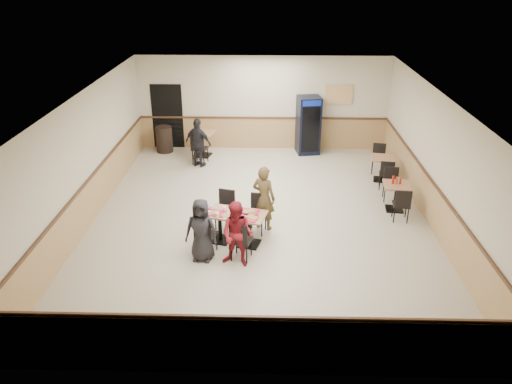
{
  "coord_description": "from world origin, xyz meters",
  "views": [
    {
      "loc": [
        0.19,
        -10.64,
        5.63
      ],
      "look_at": [
        -0.08,
        -0.5,
        0.93
      ],
      "focal_mm": 35.0,
      "sensor_mm": 36.0,
      "label": 1
    }
  ],
  "objects_px": {
    "diner_man_opposite": "(264,198)",
    "back_table": "(202,140)",
    "diner_woman_right": "(238,235)",
    "side_table_far": "(382,165)",
    "side_table_near": "(396,193)",
    "pepsi_cooler": "(308,125)",
    "trash_bin": "(164,139)",
    "main_table": "(235,223)",
    "lone_diner": "(198,143)",
    "diner_woman_left": "(201,230)"
  },
  "relations": [
    {
      "from": "diner_man_opposite",
      "to": "side_table_near",
      "type": "distance_m",
      "value": 3.41
    },
    {
      "from": "diner_woman_left",
      "to": "side_table_near",
      "type": "relative_size",
      "value": 1.93
    },
    {
      "from": "diner_woman_left",
      "to": "main_table",
      "type": "bearing_deg",
      "value": 56.42
    },
    {
      "from": "side_table_far",
      "to": "pepsi_cooler",
      "type": "distance_m",
      "value": 2.97
    },
    {
      "from": "pepsi_cooler",
      "to": "side_table_near",
      "type": "bearing_deg",
      "value": -74.16
    },
    {
      "from": "diner_man_opposite",
      "to": "lone_diner",
      "type": "height_order",
      "value": "diner_man_opposite"
    },
    {
      "from": "main_table",
      "to": "back_table",
      "type": "distance_m",
      "value": 5.52
    },
    {
      "from": "diner_man_opposite",
      "to": "side_table_far",
      "type": "bearing_deg",
      "value": -112.69
    },
    {
      "from": "side_table_near",
      "to": "back_table",
      "type": "height_order",
      "value": "back_table"
    },
    {
      "from": "side_table_near",
      "to": "pepsi_cooler",
      "type": "relative_size",
      "value": 0.39
    },
    {
      "from": "side_table_near",
      "to": "pepsi_cooler",
      "type": "distance_m",
      "value": 4.49
    },
    {
      "from": "main_table",
      "to": "trash_bin",
      "type": "bearing_deg",
      "value": 129.34
    },
    {
      "from": "diner_woman_right",
      "to": "side_table_far",
      "type": "bearing_deg",
      "value": 66.54
    },
    {
      "from": "diner_woman_right",
      "to": "trash_bin",
      "type": "bearing_deg",
      "value": 129.96
    },
    {
      "from": "main_table",
      "to": "trash_bin",
      "type": "relative_size",
      "value": 1.77
    },
    {
      "from": "diner_man_opposite",
      "to": "back_table",
      "type": "bearing_deg",
      "value": -40.62
    },
    {
      "from": "side_table_near",
      "to": "trash_bin",
      "type": "bearing_deg",
      "value": 148.4
    },
    {
      "from": "side_table_near",
      "to": "trash_bin",
      "type": "relative_size",
      "value": 0.84
    },
    {
      "from": "trash_bin",
      "to": "diner_man_opposite",
      "type": "bearing_deg",
      "value": -56.92
    },
    {
      "from": "diner_man_opposite",
      "to": "pepsi_cooler",
      "type": "height_order",
      "value": "pepsi_cooler"
    },
    {
      "from": "trash_bin",
      "to": "side_table_far",
      "type": "bearing_deg",
      "value": -18.28
    },
    {
      "from": "lone_diner",
      "to": "pepsi_cooler",
      "type": "height_order",
      "value": "pepsi_cooler"
    },
    {
      "from": "diner_woman_right",
      "to": "trash_bin",
      "type": "height_order",
      "value": "diner_woman_right"
    },
    {
      "from": "side_table_far",
      "to": "trash_bin",
      "type": "relative_size",
      "value": 0.9
    },
    {
      "from": "main_table",
      "to": "pepsi_cooler",
      "type": "xyz_separation_m",
      "value": [
        1.97,
        5.74,
        0.43
      ]
    },
    {
      "from": "diner_woman_left",
      "to": "trash_bin",
      "type": "distance_m",
      "value": 6.7
    },
    {
      "from": "main_table",
      "to": "lone_diner",
      "type": "distance_m",
      "value": 4.67
    },
    {
      "from": "lone_diner",
      "to": "back_table",
      "type": "xyz_separation_m",
      "value": [
        0.0,
        0.89,
        -0.22
      ]
    },
    {
      "from": "side_table_far",
      "to": "pepsi_cooler",
      "type": "xyz_separation_m",
      "value": [
        -1.94,
        2.21,
        0.46
      ]
    },
    {
      "from": "lone_diner",
      "to": "side_table_near",
      "type": "height_order",
      "value": "lone_diner"
    },
    {
      "from": "side_table_far",
      "to": "back_table",
      "type": "relative_size",
      "value": 0.86
    },
    {
      "from": "lone_diner",
      "to": "trash_bin",
      "type": "distance_m",
      "value": 1.81
    },
    {
      "from": "diner_man_opposite",
      "to": "pepsi_cooler",
      "type": "bearing_deg",
      "value": -78.58
    },
    {
      "from": "diner_woman_right",
      "to": "side_table_far",
      "type": "relative_size",
      "value": 1.85
    },
    {
      "from": "lone_diner",
      "to": "pepsi_cooler",
      "type": "bearing_deg",
      "value": -132.75
    },
    {
      "from": "diner_woman_right",
      "to": "back_table",
      "type": "bearing_deg",
      "value": 120.56
    },
    {
      "from": "side_table_far",
      "to": "pepsi_cooler",
      "type": "height_order",
      "value": "pepsi_cooler"
    },
    {
      "from": "diner_woman_left",
      "to": "diner_woman_right",
      "type": "distance_m",
      "value": 0.77
    },
    {
      "from": "side_table_far",
      "to": "diner_woman_left",
      "type": "bearing_deg",
      "value": -137.02
    },
    {
      "from": "diner_man_opposite",
      "to": "back_table",
      "type": "xyz_separation_m",
      "value": [
        -1.99,
        4.66,
        -0.24
      ]
    },
    {
      "from": "back_table",
      "to": "pepsi_cooler",
      "type": "relative_size",
      "value": 0.48
    },
    {
      "from": "side_table_near",
      "to": "side_table_far",
      "type": "xyz_separation_m",
      "value": [
        0.04,
        1.84,
        -0.0
      ]
    },
    {
      "from": "diner_woman_left",
      "to": "side_table_near",
      "type": "height_order",
      "value": "diner_woman_left"
    },
    {
      "from": "back_table",
      "to": "trash_bin",
      "type": "bearing_deg",
      "value": 164.71
    },
    {
      "from": "diner_man_opposite",
      "to": "side_table_near",
      "type": "height_order",
      "value": "diner_man_opposite"
    },
    {
      "from": "diner_woman_left",
      "to": "diner_woman_right",
      "type": "xyz_separation_m",
      "value": [
        0.75,
        -0.19,
        0.02
      ]
    },
    {
      "from": "back_table",
      "to": "main_table",
      "type": "bearing_deg",
      "value": -75.71
    },
    {
      "from": "diner_woman_right",
      "to": "side_table_far",
      "type": "xyz_separation_m",
      "value": [
        3.78,
        4.41,
        -0.24
      ]
    },
    {
      "from": "back_table",
      "to": "diner_woman_left",
      "type": "bearing_deg",
      "value": -83.01
    },
    {
      "from": "lone_diner",
      "to": "diner_man_opposite",
      "type": "bearing_deg",
      "value": 143.96
    }
  ]
}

